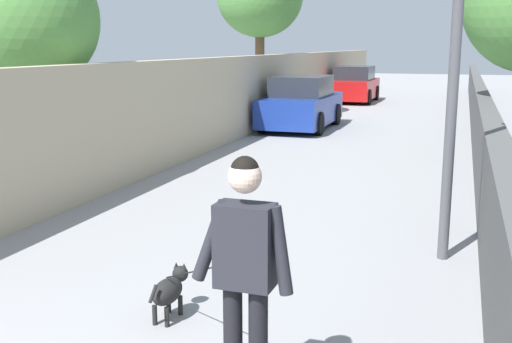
% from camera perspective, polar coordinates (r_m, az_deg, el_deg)
% --- Properties ---
extents(ground_plane, '(80.00, 80.00, 0.00)m').
position_cam_1_polar(ground_plane, '(15.62, 8.58, 2.49)').
color(ground_plane, gray).
extents(wall_left, '(48.00, 0.30, 2.14)m').
position_cam_1_polar(wall_left, '(14.42, -4.75, 6.11)').
color(wall_left, tan).
rests_on(wall_left, ground).
extents(fence_right, '(48.00, 0.30, 1.33)m').
position_cam_1_polar(fence_right, '(13.34, 20.14, 3.26)').
color(fence_right, '#4C4C4C').
rests_on(fence_right, ground).
extents(tree_left_far, '(2.34, 2.34, 4.01)m').
position_cam_1_polar(tree_left_far, '(11.08, -20.30, 12.86)').
color(tree_left_far, '#473523').
rests_on(tree_left_far, ground).
extents(person_skateboarder, '(0.23, 0.71, 1.66)m').
position_cam_1_polar(person_skateboarder, '(4.08, -1.00, -8.13)').
color(person_skateboarder, black).
rests_on(person_skateboarder, skateboard).
extents(dog, '(1.42, 1.23, 1.06)m').
position_cam_1_polar(dog, '(5.71, -7.96, -10.70)').
color(dog, black).
rests_on(dog, ground).
extents(car_near, '(3.97, 1.80, 1.54)m').
position_cam_1_polar(car_near, '(18.40, 4.19, 6.19)').
color(car_near, navy).
rests_on(car_near, ground).
extents(car_far, '(3.91, 1.80, 1.54)m').
position_cam_1_polar(car_far, '(27.46, 9.00, 7.84)').
color(car_far, '#B71414').
rests_on(car_far, ground).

